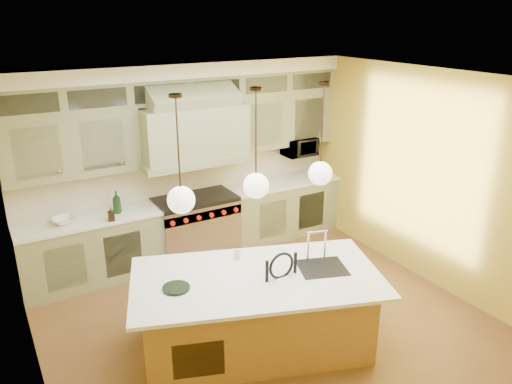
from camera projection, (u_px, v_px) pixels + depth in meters
floor at (270, 326)px, 5.99m from camera, size 5.00×5.00×0.00m
ceiling at (272, 81)px, 5.01m from camera, size 5.00×5.00×0.00m
wall_back at (184, 160)px, 7.53m from camera, size 5.00×0.00×5.00m
wall_front at (460, 333)px, 3.47m from camera, size 5.00×0.00×5.00m
wall_left at (26, 270)px, 4.32m from camera, size 0.00×5.00×5.00m
wall_right at (429, 179)px, 6.68m from camera, size 0.00×5.00×5.00m
back_cabinetry at (191, 165)px, 7.32m from camera, size 5.00×0.77×2.90m
range at (196, 226)px, 7.57m from camera, size 1.20×0.74×0.96m
kitchen_island at (256, 310)px, 5.47m from camera, size 2.94×2.17×1.35m
counter_stool at (289, 302)px, 5.23m from camera, size 0.43×0.43×1.20m
microwave at (299, 147)px, 8.25m from camera, size 0.54×0.37×0.30m
oil_bottle_a at (117, 202)px, 6.83m from camera, size 0.12×0.12×0.31m
oil_bottle_b at (111, 214)px, 6.59m from camera, size 0.10×0.10×0.19m
fruit_bowl at (65, 220)px, 6.54m from camera, size 0.37×0.37×0.08m
cup at (237, 255)px, 5.65m from camera, size 0.10×0.10×0.09m
pendant_left at (181, 197)px, 4.59m from camera, size 0.26×0.26×1.11m
pendant_center at (256, 183)px, 4.97m from camera, size 0.26×0.26×1.11m
pendant_right at (320, 171)px, 5.35m from camera, size 0.26×0.26×1.11m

